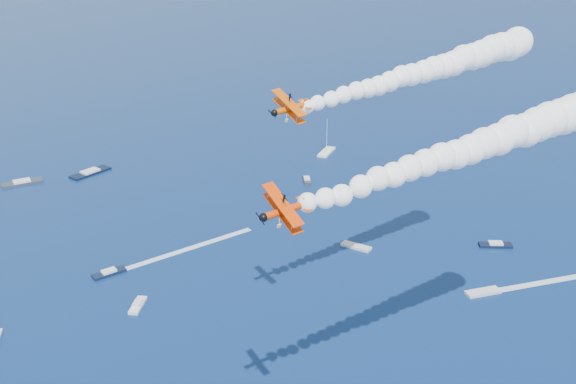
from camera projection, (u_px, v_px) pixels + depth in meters
biplane_lead at (290, 108)px, 105.37m from camera, size 7.26×8.95×7.51m
biplane_trail at (285, 210)px, 76.38m from camera, size 7.06×8.74×7.22m
smoke_trail_lead at (423, 71)px, 119.74m from camera, size 58.05×7.69×10.36m
smoke_trail_trail at (470, 148)px, 89.46m from camera, size 58.38×14.03×10.36m
spectator_boats at (48, 252)px, 176.93m from camera, size 215.27×175.50×0.70m
boat_wakes at (133, 320)px, 148.58m from camera, size 203.96×122.05×0.04m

